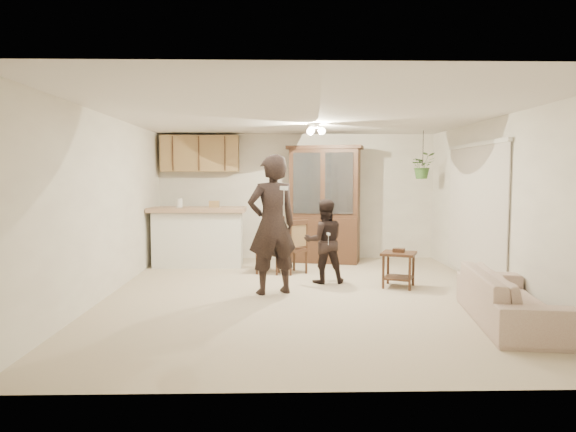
{
  "coord_description": "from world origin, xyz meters",
  "views": [
    {
      "loc": [
        -0.42,
        -7.06,
        1.65
      ],
      "look_at": [
        -0.24,
        0.4,
        1.08
      ],
      "focal_mm": 32.0,
      "sensor_mm": 36.0,
      "label": 1
    }
  ],
  "objects_px": {
    "side_table": "(399,269)",
    "chair_bar": "(217,247)",
    "child": "(324,240)",
    "china_hutch": "(325,205)",
    "adult": "(272,230)",
    "chair_hutch_right": "(292,258)",
    "chair_hutch_left": "(270,257)",
    "sofa": "(510,291)"
  },
  "relations": [
    {
      "from": "side_table",
      "to": "chair_bar",
      "type": "xyz_separation_m",
      "value": [
        -2.99,
        2.37,
        0.01
      ]
    },
    {
      "from": "child",
      "to": "chair_bar",
      "type": "distance_m",
      "value": 2.8
    },
    {
      "from": "china_hutch",
      "to": "side_table",
      "type": "height_order",
      "value": "china_hutch"
    },
    {
      "from": "adult",
      "to": "child",
      "type": "height_order",
      "value": "adult"
    },
    {
      "from": "child",
      "to": "chair_hutch_right",
      "type": "height_order",
      "value": "child"
    },
    {
      "from": "chair_hutch_left",
      "to": "chair_hutch_right",
      "type": "xyz_separation_m",
      "value": [
        0.38,
        -0.03,
        -0.01
      ]
    },
    {
      "from": "sofa",
      "to": "chair_bar",
      "type": "xyz_separation_m",
      "value": [
        -3.79,
        4.28,
        -0.08
      ]
    },
    {
      "from": "sofa",
      "to": "side_table",
      "type": "bearing_deg",
      "value": 31.27
    },
    {
      "from": "chair_bar",
      "to": "side_table",
      "type": "bearing_deg",
      "value": -21.05
    },
    {
      "from": "side_table",
      "to": "chair_hutch_right",
      "type": "height_order",
      "value": "chair_hutch_right"
    },
    {
      "from": "china_hutch",
      "to": "chair_hutch_left",
      "type": "relative_size",
      "value": 2.3
    },
    {
      "from": "chair_bar",
      "to": "chair_hutch_right",
      "type": "height_order",
      "value": "chair_bar"
    },
    {
      "from": "side_table",
      "to": "chair_hutch_right",
      "type": "distance_m",
      "value": 1.93
    },
    {
      "from": "side_table",
      "to": "chair_hutch_left",
      "type": "xyz_separation_m",
      "value": [
        -1.94,
        1.18,
        0.0
      ]
    },
    {
      "from": "chair_hutch_right",
      "to": "adult",
      "type": "bearing_deg",
      "value": 41.72
    },
    {
      "from": "adult",
      "to": "side_table",
      "type": "xyz_separation_m",
      "value": [
        1.89,
        0.37,
        -0.63
      ]
    },
    {
      "from": "chair_hutch_right",
      "to": "china_hutch",
      "type": "bearing_deg",
      "value": -155.81
    },
    {
      "from": "chair_hutch_left",
      "to": "china_hutch",
      "type": "bearing_deg",
      "value": 64.37
    },
    {
      "from": "china_hutch",
      "to": "chair_bar",
      "type": "xyz_separation_m",
      "value": [
        -2.09,
        0.07,
        -0.82
      ]
    },
    {
      "from": "sofa",
      "to": "chair_bar",
      "type": "height_order",
      "value": "chair_bar"
    },
    {
      "from": "sofa",
      "to": "chair_hutch_left",
      "type": "height_order",
      "value": "chair_hutch_left"
    },
    {
      "from": "adult",
      "to": "child",
      "type": "xyz_separation_m",
      "value": [
        0.8,
        0.71,
        -0.22
      ]
    },
    {
      "from": "chair_hutch_left",
      "to": "chair_hutch_right",
      "type": "relative_size",
      "value": 1.05
    },
    {
      "from": "side_table",
      "to": "chair_hutch_left",
      "type": "height_order",
      "value": "chair_hutch_left"
    },
    {
      "from": "child",
      "to": "china_hutch",
      "type": "relative_size",
      "value": 0.6
    },
    {
      "from": "child",
      "to": "chair_hutch_left",
      "type": "bearing_deg",
      "value": -50.81
    },
    {
      "from": "chair_bar",
      "to": "chair_hutch_right",
      "type": "bearing_deg",
      "value": -22.9
    },
    {
      "from": "child",
      "to": "china_hutch",
      "type": "height_order",
      "value": "china_hutch"
    },
    {
      "from": "sofa",
      "to": "chair_hutch_left",
      "type": "xyz_separation_m",
      "value": [
        -2.74,
        3.09,
        -0.09
      ]
    },
    {
      "from": "adult",
      "to": "side_table",
      "type": "bearing_deg",
      "value": 170.55
    },
    {
      "from": "china_hutch",
      "to": "chair_hutch_left",
      "type": "bearing_deg",
      "value": -117.99
    },
    {
      "from": "side_table",
      "to": "chair_hutch_left",
      "type": "bearing_deg",
      "value": 148.63
    },
    {
      "from": "adult",
      "to": "child",
      "type": "relative_size",
      "value": 1.33
    },
    {
      "from": "adult",
      "to": "china_hutch",
      "type": "distance_m",
      "value": 2.85
    },
    {
      "from": "china_hutch",
      "to": "side_table",
      "type": "bearing_deg",
      "value": -53.78
    },
    {
      "from": "chair_hutch_right",
      "to": "chair_bar",
      "type": "bearing_deg",
      "value": -76.15
    },
    {
      "from": "china_hutch",
      "to": "chair_bar",
      "type": "height_order",
      "value": "china_hutch"
    },
    {
      "from": "adult",
      "to": "chair_bar",
      "type": "relative_size",
      "value": 1.76
    },
    {
      "from": "chair_hutch_left",
      "to": "chair_bar",
      "type": "bearing_deg",
      "value": 148.88
    },
    {
      "from": "child",
      "to": "side_table",
      "type": "relative_size",
      "value": 2.16
    },
    {
      "from": "child",
      "to": "chair_bar",
      "type": "bearing_deg",
      "value": -53.11
    },
    {
      "from": "adult",
      "to": "china_hutch",
      "type": "relative_size",
      "value": 0.8
    }
  ]
}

